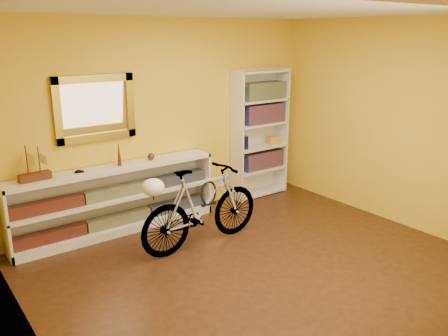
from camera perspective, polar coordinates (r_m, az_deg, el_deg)
floor at (r=5.02m, az=4.87°, el=-12.35°), size 4.50×4.00×0.01m
ceiling at (r=4.41m, az=5.72°, el=18.90°), size 4.50×4.00×0.01m
back_wall at (r=6.15m, az=-7.29°, el=5.89°), size 4.50×0.01×2.60m
left_wall at (r=3.53m, az=-23.35°, el=-3.24°), size 0.01×4.00×2.60m
right_wall at (r=6.25m, az=20.99°, el=5.09°), size 0.01×4.00×2.60m
gilt_mirror at (r=5.68m, az=-15.61°, el=7.11°), size 0.98×0.06×0.78m
wall_socket at (r=6.87m, az=-0.34°, el=-1.93°), size 0.09×0.02×0.09m
console_unit at (r=5.86m, az=-13.10°, el=-3.81°), size 2.60×0.35×0.85m
cd_row_lower at (r=5.94m, az=-12.87°, el=-6.18°), size 2.50×0.13×0.14m
cd_row_upper at (r=5.81m, az=-13.09°, el=-2.85°), size 2.50×0.13×0.14m
model_ship at (r=5.41m, az=-22.50°, el=0.63°), size 0.35×0.15×0.41m
toy_car at (r=5.59m, az=-17.42°, el=-0.55°), size 0.00×0.00×0.00m
bronze_ornament at (r=5.72m, az=-12.85°, el=1.79°), size 0.05×0.05×0.31m
decorative_orb at (r=5.92m, az=-9.01°, el=1.39°), size 0.09×0.09×0.09m
bookcase at (r=6.94m, az=4.44°, el=4.22°), size 0.90×0.30×1.90m
book_row_a at (r=7.07m, az=4.68°, el=1.05°), size 0.70×0.22×0.26m
book_row_b at (r=6.92m, az=4.81°, el=6.74°), size 0.70×0.22×0.28m
book_row_c at (r=6.87m, az=4.88°, el=9.49°), size 0.70×0.22×0.25m
travel_mug at (r=6.76m, az=2.67°, el=3.16°), size 0.09×0.09×0.19m
red_tin at (r=6.73m, az=3.08°, el=9.17°), size 0.19×0.19×0.20m
yellow_bag at (r=7.10m, az=6.16°, el=3.44°), size 0.18×0.13×0.13m
bicycle at (r=5.34m, az=-2.74°, el=-4.77°), size 0.47×1.65×0.96m
helmet at (r=4.90m, az=-8.76°, el=-2.36°), size 0.24×0.23×0.18m
u_lock at (r=5.34m, az=-1.92°, el=-3.09°), size 0.22×0.02×0.22m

